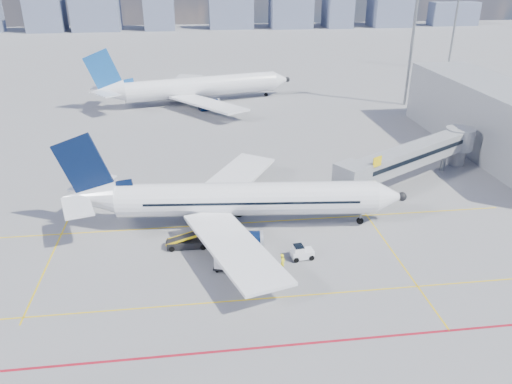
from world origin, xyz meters
TOP-DOWN VIEW (x-y plane):
  - ground at (0.00, 0.00)m, footprint 420.00×420.00m
  - apron_markings at (-0.58, -3.91)m, footprint 90.00×35.12m
  - jet_bridge at (23.51, 16.91)m, footprint 23.55×15.78m
  - terminal_block at (39.95, 26.00)m, footprint 10.00×42.00m
  - floodlight_mast_ne at (38.00, 55.00)m, footprint 3.20×0.61m
  - floodlight_mast_far at (65.00, 90.00)m, footprint 3.20×0.61m
  - distant_skyline at (-3.82, 190.00)m, footprint 255.36×15.27m
  - main_aircraft at (-1.52, 7.47)m, footprint 37.36×32.51m
  - second_aircraft at (-4.88, 61.81)m, footprint 42.00×36.09m
  - baggage_tug at (4.53, -0.08)m, footprint 2.29×1.54m
  - cargo_dolly at (-2.34, -1.23)m, footprint 3.73×2.51m
  - belt_loader at (-6.39, 3.56)m, footprint 5.94×1.65m
  - ramp_worker at (2.34, -1.95)m, footprint 0.72×0.80m

SIDE VIEW (x-z plane):
  - ground at x=0.00m, z-range 0.00..0.00m
  - apron_markings at x=-0.58m, z-range 0.00..0.01m
  - belt_loader at x=-6.39m, z-range -0.58..1.84m
  - baggage_tug at x=4.53m, z-range -0.03..1.47m
  - ramp_worker at x=2.34m, z-range 0.00..1.82m
  - cargo_dolly at x=-2.34m, z-range 0.09..1.97m
  - second_aircraft at x=-4.88m, z-range -2.99..9.43m
  - main_aircraft at x=-1.52m, z-range -2.26..8.71m
  - jet_bridge at x=23.51m, z-range 0.59..6.89m
  - terminal_block at x=39.95m, z-range 0.00..10.00m
  - distant_skyline at x=-3.82m, z-range -3.67..26.12m
  - floodlight_mast_ne at x=38.00m, z-range 0.86..26.31m
  - floodlight_mast_far at x=65.00m, z-range 0.86..26.31m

